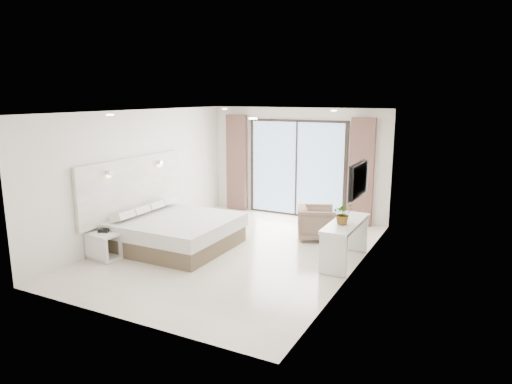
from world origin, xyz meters
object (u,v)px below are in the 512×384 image
at_px(nightstand, 105,246).
at_px(console_desk, 345,233).
at_px(armchair, 316,221).
at_px(bed, 175,232).

xyz_separation_m(nightstand, console_desk, (4.03, 1.84, 0.31)).
distance_m(console_desk, armchair, 1.46).
height_order(nightstand, console_desk, console_desk).
xyz_separation_m(bed, console_desk, (3.26, 0.70, 0.24)).
relative_size(bed, nightstand, 3.71).
bearing_deg(bed, nightstand, -123.74).
distance_m(nightstand, armchair, 4.27).
relative_size(nightstand, console_desk, 0.37).
bearing_deg(armchair, console_desk, -162.84).
bearing_deg(console_desk, bed, -167.95).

